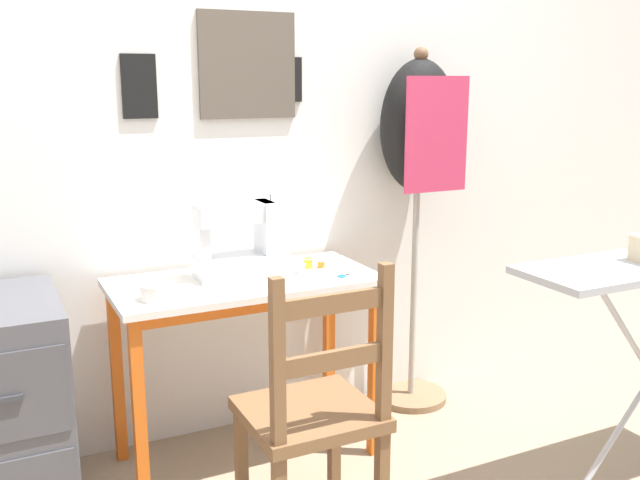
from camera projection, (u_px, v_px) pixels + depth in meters
wall_back at (214, 118)px, 2.74m from camera, size 10.00×0.07×2.55m
sewing_table at (246, 308)px, 2.61m from camera, size 0.97×0.47×0.71m
sewing_machine at (246, 241)px, 2.61m from camera, size 0.34×0.16×0.30m
fabric_bowl at (158, 291)px, 2.35m from camera, size 0.12×0.12×0.05m
scissors at (349, 275)px, 2.64m from camera, size 0.14×0.06×0.01m
thread_spool_near_machine at (301, 269)px, 2.66m from camera, size 0.04×0.04×0.04m
thread_spool_mid_table at (308, 263)px, 2.73m from camera, size 0.04×0.04×0.04m
thread_spool_far_edge at (321, 264)px, 2.74m from camera, size 0.04×0.04×0.03m
wooden_chair at (314, 414)px, 2.18m from camera, size 0.40×0.38×0.91m
filing_cabinet at (5, 413)px, 2.29m from camera, size 0.38×0.56×0.75m
dress_form at (419, 145)px, 2.99m from camera, size 0.35×0.32×1.55m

